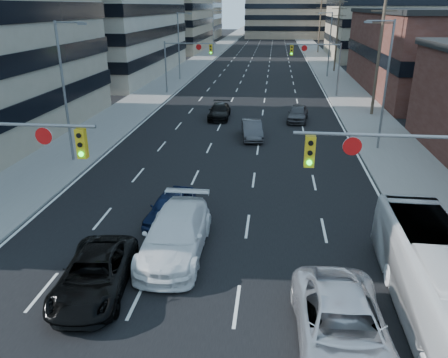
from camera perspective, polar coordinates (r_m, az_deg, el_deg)
road_surface at (r=136.94m, az=5.56°, el=17.49°), size 18.00×300.00×0.02m
sidewalk_left at (r=137.65m, az=0.53°, el=17.64°), size 5.00×300.00×0.15m
sidewalk_right at (r=137.18m, az=10.59°, el=17.28°), size 5.00×300.00×0.15m
office_left_far at (r=109.89m, az=-8.15°, el=20.55°), size 20.00×30.00×16.00m
office_right_far at (r=97.18m, az=20.84°, el=18.72°), size 22.00×28.00×14.00m
bg_block_left at (r=149.75m, az=-5.79°, el=21.67°), size 24.00×24.00×20.00m
bg_block_right at (r=139.70m, az=19.66°, el=18.96°), size 22.00×22.00×12.00m
signal_near_left at (r=18.62m, az=-27.26°, el=2.04°), size 6.59×0.33×6.00m
signal_near_right at (r=16.25m, az=22.78°, el=0.15°), size 6.59×0.33×6.00m
signal_far_left at (r=52.89m, az=-5.15°, el=15.62°), size 6.09×0.33×6.00m
signal_far_right at (r=52.08m, az=12.28°, el=15.14°), size 6.09×0.33×6.00m
utility_pole_block at (r=43.78m, az=19.59°, el=15.20°), size 2.20×0.28×11.00m
utility_pole_midblock at (r=73.28m, az=14.57°, el=17.88°), size 2.20×0.28×11.00m
utility_pole_distant at (r=103.07m, az=12.40°, el=18.98°), size 2.20×0.28×11.00m
streetlight_left_near at (r=30.00m, az=-19.94°, el=11.28°), size 2.03×0.22×9.00m
streetlight_left_mid at (r=63.12m, az=-5.80°, el=17.26°), size 2.03×0.22×9.00m
streetlight_left_far at (r=97.56m, az=-1.33°, el=18.89°), size 2.03×0.22×9.00m
streetlight_right_near at (r=32.80m, az=20.20°, el=12.04°), size 2.03×0.22×9.00m
streetlight_right_far at (r=67.16m, az=13.53°, el=17.06°), size 2.03×0.22×9.00m
black_pickup at (r=16.94m, az=-16.53°, el=-11.87°), size 2.87×5.34×1.43m
white_van at (r=18.58m, az=-6.35°, el=-7.21°), size 2.55×6.14×1.77m
silver_suv at (r=14.25m, az=15.24°, el=-18.36°), size 2.92×6.05×1.66m
transit_bus at (r=16.11m, az=26.43°, el=-12.45°), size 2.46×10.01×2.78m
sedan_blue at (r=21.46m, az=-7.03°, el=-3.66°), size 2.16×4.27×1.39m
sedan_grey_center at (r=34.77m, az=3.68°, el=6.44°), size 2.02×4.41×1.40m
sedan_black_far at (r=41.10m, az=-0.60°, el=8.83°), size 1.97×4.66×1.34m
sedan_grey_right at (r=40.64m, az=9.62°, el=8.46°), size 2.24×4.45×1.45m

